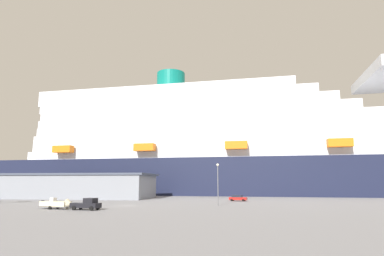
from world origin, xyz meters
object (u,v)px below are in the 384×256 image
cruise_ship (236,152)px  small_boat_on_trailer (59,204)px  street_lamp (218,179)px  pickup_truck (87,204)px  parked_car_red_hatchback (238,198)px

cruise_ship → small_boat_on_trailer: (-32.56, -76.63, -16.35)m
cruise_ship → small_boat_on_trailer: size_ratio=30.28×
cruise_ship → street_lamp: size_ratio=26.21×
pickup_truck → small_boat_on_trailer: (-6.24, 0.97, -0.08)m
cruise_ship → pickup_truck: (-26.32, -77.60, -16.27)m
pickup_truck → small_boat_on_trailer: bearing=171.2°
cruise_ship → pickup_truck: size_ratio=41.27×
cruise_ship → small_boat_on_trailer: bearing=-113.0°
small_boat_on_trailer → street_lamp: (29.54, 13.77, 4.91)m
pickup_truck → parked_car_red_hatchback: pickup_truck is taller
small_boat_on_trailer → pickup_truck: bearing=-8.8°
small_boat_on_trailer → cruise_ship: bearing=67.0°
street_lamp → parked_car_red_hatchback: size_ratio=1.82×
cruise_ship → pickup_truck: cruise_ship is taller
street_lamp → small_boat_on_trailer: bearing=-155.0°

